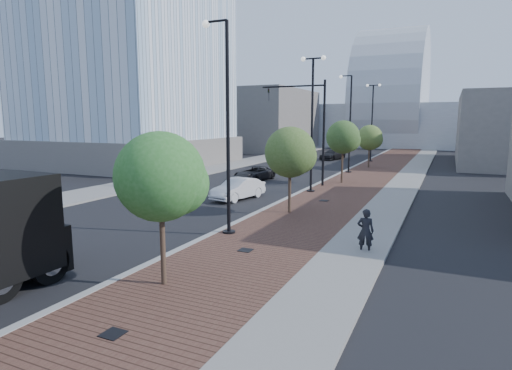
% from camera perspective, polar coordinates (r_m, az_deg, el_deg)
% --- Properties ---
extents(ground, '(220.00, 220.00, 0.00)m').
position_cam_1_polar(ground, '(12.08, -30.96, -17.25)').
color(ground, black).
extents(sidewalk, '(7.00, 140.00, 0.12)m').
position_cam_1_polar(sidewalk, '(46.52, 17.53, 2.24)').
color(sidewalk, '#4C2D23').
rests_on(sidewalk, ground).
extents(concrete_strip, '(2.40, 140.00, 0.13)m').
position_cam_1_polar(concrete_strip, '(46.26, 20.84, 2.04)').
color(concrete_strip, slate).
rests_on(concrete_strip, ground).
extents(curb, '(0.30, 140.00, 0.14)m').
position_cam_1_polar(curb, '(47.08, 13.30, 2.50)').
color(curb, gray).
rests_on(curb, ground).
extents(west_sidewalk, '(4.00, 140.00, 0.12)m').
position_cam_1_polar(west_sidewalk, '(51.25, -1.10, 3.22)').
color(west_sidewalk, slate).
rests_on(west_sidewalk, ground).
extents(white_sedan, '(2.24, 4.32, 1.35)m').
position_cam_1_polar(white_sedan, '(27.02, -2.43, -0.52)').
color(white_sedan, silver).
rests_on(white_sedan, ground).
extents(dark_car_mid, '(2.58, 4.55, 1.20)m').
position_cam_1_polar(dark_car_mid, '(35.45, -0.25, 1.59)').
color(dark_car_mid, black).
rests_on(dark_car_mid, ground).
extents(dark_car_far, '(2.96, 4.83, 1.31)m').
position_cam_1_polar(dark_car_far, '(55.20, 10.37, 4.09)').
color(dark_car_far, black).
rests_on(dark_car_far, ground).
extents(pedestrian, '(0.69, 0.51, 1.73)m').
position_cam_1_polar(pedestrian, '(16.63, 14.64, -6.07)').
color(pedestrian, black).
rests_on(pedestrian, ground).
extents(streetlight_1, '(1.44, 0.56, 9.21)m').
position_cam_1_polar(streetlight_1, '(18.16, -4.14, 6.54)').
color(streetlight_1, black).
rests_on(streetlight_1, ground).
extents(streetlight_2, '(1.72, 0.56, 9.28)m').
position_cam_1_polar(streetlight_2, '(29.20, 7.61, 8.27)').
color(streetlight_2, black).
rests_on(streetlight_2, ground).
extents(streetlight_3, '(1.44, 0.56, 9.21)m').
position_cam_1_polar(streetlight_3, '(40.85, 12.48, 7.61)').
color(streetlight_3, black).
rests_on(streetlight_3, ground).
extents(streetlight_4, '(1.72, 0.56, 9.28)m').
position_cam_1_polar(streetlight_4, '(52.61, 15.46, 8.24)').
color(streetlight_4, black).
rests_on(streetlight_4, ground).
extents(traffic_mast, '(5.09, 0.20, 8.00)m').
position_cam_1_polar(traffic_mast, '(32.34, 7.67, 8.61)').
color(traffic_mast, black).
rests_on(traffic_mast, ground).
extents(tree_0, '(2.67, 2.67, 4.75)m').
position_cam_1_polar(tree_0, '(12.61, -12.62, 1.07)').
color(tree_0, '#382619').
rests_on(tree_0, ground).
extents(tree_1, '(2.70, 2.70, 4.73)m').
position_cam_1_polar(tree_1, '(22.32, 4.78, 4.44)').
color(tree_1, '#382619').
rests_on(tree_1, ground).
extents(tree_2, '(2.62, 2.62, 5.04)m').
position_cam_1_polar(tree_2, '(33.81, 11.82, 6.36)').
color(tree_2, '#382619').
rests_on(tree_2, ground).
extents(tree_3, '(2.64, 2.64, 4.56)m').
position_cam_1_polar(tree_3, '(45.59, 15.23, 6.22)').
color(tree_3, '#382619').
rests_on(tree_3, ground).
extents(tower_podium, '(19.00, 19.00, 3.00)m').
position_cam_1_polar(tower_podium, '(50.54, -16.51, 4.42)').
color(tower_podium, slate).
rests_on(tower_podium, ground).
extents(convention_center, '(50.00, 30.00, 50.00)m').
position_cam_1_polar(convention_center, '(91.59, 17.93, 8.98)').
color(convention_center, '#9FA4A9').
rests_on(convention_center, ground).
extents(commercial_block_nw, '(14.00, 20.00, 10.00)m').
position_cam_1_polar(commercial_block_nw, '(72.09, 0.83, 8.77)').
color(commercial_block_nw, '#625D58').
rests_on(commercial_block_nw, ground).
extents(utility_cover_0, '(0.50, 0.50, 0.02)m').
position_cam_1_polar(utility_cover_0, '(10.90, -18.85, -18.56)').
color(utility_cover_0, black).
rests_on(utility_cover_0, sidewalk).
extents(utility_cover_1, '(0.50, 0.50, 0.02)m').
position_cam_1_polar(utility_cover_1, '(16.25, -1.44, -8.83)').
color(utility_cover_1, black).
rests_on(utility_cover_1, sidewalk).
extents(utility_cover_2, '(0.50, 0.50, 0.02)m').
position_cam_1_polar(utility_cover_2, '(26.28, 9.21, -2.10)').
color(utility_cover_2, black).
rests_on(utility_cover_2, sidewalk).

